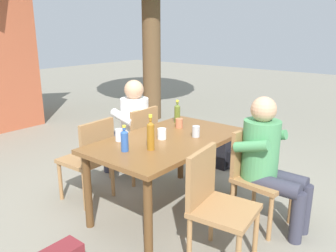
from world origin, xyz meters
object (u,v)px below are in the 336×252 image
object	(u,v)px
chair_near_right	(256,171)
cup_glass	(119,135)
bottle_amber	(151,135)
cup_terracotta	(179,123)
person_in_white_shirt	(269,157)
backpack_by_far_side	(225,150)
person_in_plaid_shirt	(130,124)
bottle_olive	(177,113)
cup_white	(162,134)
chair_near_left	(215,201)
dining_table	(168,148)
chair_far_left	(90,156)
chair_far_right	(137,139)
bottle_blue	(125,140)
cup_steel	(196,131)

from	to	relation	value
chair_near_right	cup_glass	xyz separation A→B (m)	(-0.69, 1.04, 0.31)
bottle_amber	cup_terracotta	distance (m)	0.73
person_in_white_shirt	backpack_by_far_side	xyz separation A→B (m)	(0.97, 0.96, -0.43)
person_in_plaid_shirt	cup_terracotta	world-z (taller)	person_in_plaid_shirt
person_in_white_shirt	person_in_plaid_shirt	distance (m)	1.69
bottle_olive	cup_terracotta	world-z (taller)	bottle_olive
cup_terracotta	backpack_by_far_side	bearing A→B (deg)	-1.45
chair_near_right	cup_glass	distance (m)	1.28
backpack_by_far_side	cup_white	bearing A→B (deg)	-176.47
chair_near_left	backpack_by_far_side	size ratio (longest dim) A/B	1.88
dining_table	chair_near_right	distance (m)	0.83
backpack_by_far_side	chair_far_left	bearing A→B (deg)	159.39
bottle_olive	cup_terracotta	size ratio (longest dim) A/B	2.63
chair_near_right	bottle_amber	bearing A→B (deg)	136.27
person_in_plaid_shirt	bottle_amber	size ratio (longest dim) A/B	3.83
dining_table	chair_far_right	distance (m)	0.83
chair_far_left	cup_white	xyz separation A→B (m)	(0.29, -0.71, 0.30)
bottle_amber	cup_white	size ratio (longest dim) A/B	3.06
bottle_amber	bottle_blue	bearing A→B (deg)	138.02
chair_far_right	dining_table	bearing A→B (deg)	-114.95
chair_near_right	person_in_plaid_shirt	xyz separation A→B (m)	(-0.01, 1.59, 0.17)
chair_near_right	chair_near_left	distance (m)	0.70
chair_near_right	bottle_olive	xyz separation A→B (m)	(0.15, 1.02, 0.36)
person_in_white_shirt	chair_far_right	bearing A→B (deg)	89.99
chair_near_right	person_in_plaid_shirt	size ratio (longest dim) A/B	0.74
dining_table	bottle_blue	size ratio (longest dim) A/B	6.76
chair_far_right	person_in_plaid_shirt	size ratio (longest dim) A/B	0.74
chair_far_left	bottle_blue	xyz separation A→B (m)	(-0.16, -0.67, 0.35)
chair_near_left	cup_terracotta	world-z (taller)	chair_near_left
cup_steel	chair_far_right	bearing A→B (deg)	81.28
chair_near_left	cup_steel	world-z (taller)	chair_near_left
person_in_plaid_shirt	cup_terracotta	bearing A→B (deg)	-88.84
chair_far_right	backpack_by_far_side	xyz separation A→B (m)	(0.97, -0.62, -0.27)
chair_far_right	bottle_amber	size ratio (longest dim) A/B	2.82
backpack_by_far_side	chair_far_right	bearing A→B (deg)	147.35
chair_near_left	cup_steel	bearing A→B (deg)	45.37
bottle_blue	dining_table	bearing A→B (deg)	-7.27
bottle_olive	cup_steel	xyz separation A→B (m)	(-0.30, -0.45, -0.05)
dining_table	person_in_plaid_shirt	xyz separation A→B (m)	(0.34, 0.85, 0.01)
dining_table	chair_far_left	distance (m)	0.83
chair_near_right	chair_far_right	size ratio (longest dim) A/B	1.00
chair_far_left	bottle_amber	world-z (taller)	bottle_amber
chair_near_left	cup_glass	size ratio (longest dim) A/B	7.71
dining_table	backpack_by_far_side	bearing A→B (deg)	5.08
dining_table	bottle_blue	world-z (taller)	bottle_blue
dining_table	chair_near_right	world-z (taller)	chair_near_right
cup_white	chair_far_left	bearing A→B (deg)	112.27
bottle_amber	bottle_olive	xyz separation A→B (m)	(0.84, 0.36, -0.03)
chair_far_right	cup_terracotta	size ratio (longest dim) A/B	9.19
dining_table	cup_steel	size ratio (longest dim) A/B	14.39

